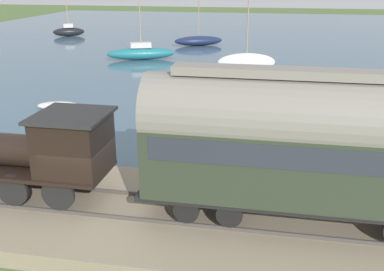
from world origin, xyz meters
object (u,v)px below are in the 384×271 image
sailboat_navy (199,41)px  sailboat_black (69,31)px  steam_locomotive (38,149)px  sailboat_white (246,62)px  rowboat_far_out (331,147)px  sailboat_teal (141,53)px  passenger_coach (316,141)px  rowboat_mid_harbor (58,106)px

sailboat_navy → sailboat_black: bearing=50.8°
sailboat_navy → sailboat_black: sailboat_navy is taller
steam_locomotive → sailboat_black: bearing=24.4°
sailboat_white → sailboat_black: sailboat_white is taller
steam_locomotive → rowboat_far_out: steam_locomotive is taller
sailboat_navy → sailboat_teal: sailboat_teal is taller
steam_locomotive → sailboat_black: 46.38m
sailboat_teal → passenger_coach: bearing=-174.5°
passenger_coach → rowboat_mid_harbor: passenger_coach is taller
sailboat_black → rowboat_far_out: sailboat_black is taller
sailboat_teal → rowboat_mid_harbor: bearing=159.6°
steam_locomotive → sailboat_teal: bearing=10.6°
steam_locomotive → sailboat_navy: size_ratio=0.93×
steam_locomotive → sailboat_teal: size_ratio=0.87×
sailboat_teal → sailboat_white: 10.59m
steam_locomotive → rowboat_far_out: 12.57m
sailboat_white → sailboat_black: 29.88m
rowboat_mid_harbor → rowboat_far_out: (-3.68, -14.98, -0.06)m
sailboat_teal → sailboat_black: bearing=23.8°
sailboat_white → rowboat_far_out: (-16.66, -5.06, -0.60)m
sailboat_teal → steam_locomotive: bearing=170.1°
sailboat_navy → sailboat_black: (4.76, 17.62, 0.08)m
sailboat_white → passenger_coach: bearing=174.9°
steam_locomotive → rowboat_mid_harbor: (11.28, 5.19, -2.02)m
steam_locomotive → passenger_coach: (0.00, -8.39, 0.85)m
steam_locomotive → rowboat_mid_harbor: size_ratio=2.39×
sailboat_teal → rowboat_mid_harbor: 16.63m
sailboat_black → rowboat_far_out: size_ratio=2.57×
sailboat_navy → sailboat_teal: bearing=134.8°
sailboat_teal → sailboat_navy: bearing=-41.5°
sailboat_navy → sailboat_teal: (-9.55, 3.68, 0.08)m
passenger_coach → rowboat_mid_harbor: (11.28, 13.58, -2.88)m
sailboat_black → rowboat_mid_harbor: bearing=177.7°
passenger_coach → rowboat_far_out: passenger_coach is taller
sailboat_navy → sailboat_white: bearing=-178.7°
passenger_coach → sailboat_black: size_ratio=1.64×
rowboat_far_out → rowboat_mid_harbor: bearing=98.4°
sailboat_white → rowboat_far_out: 17.42m
steam_locomotive → sailboat_white: sailboat_white is taller
passenger_coach → rowboat_mid_harbor: 17.88m
passenger_coach → sailboat_white: sailboat_white is taller
sailboat_teal → rowboat_far_out: size_ratio=3.00×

